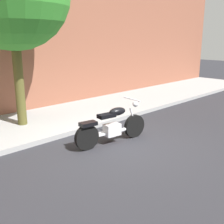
{
  "coord_description": "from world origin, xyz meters",
  "views": [
    {
      "loc": [
        -5.01,
        -4.87,
        2.8
      ],
      "look_at": [
        -0.01,
        0.22,
        0.88
      ],
      "focal_mm": 44.25,
      "sensor_mm": 36.0,
      "label": 1
    }
  ],
  "objects": [
    {
      "name": "ground_plane",
      "position": [
        0.0,
        0.0,
        0.0
      ],
      "size": [
        60.0,
        60.0,
        0.0
      ],
      "primitive_type": "plane",
      "color": "#28282D"
    },
    {
      "name": "motorcycle",
      "position": [
        -0.02,
        0.23,
        0.47
      ],
      "size": [
        2.26,
        0.74,
        1.17
      ],
      "color": "black",
      "rests_on": "ground"
    },
    {
      "name": "sidewalk",
      "position": [
        0.0,
        3.07,
        0.07
      ],
      "size": [
        25.78,
        3.16,
        0.14
      ],
      "primitive_type": "cube",
      "color": "#989898",
      "rests_on": "ground"
    }
  ]
}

